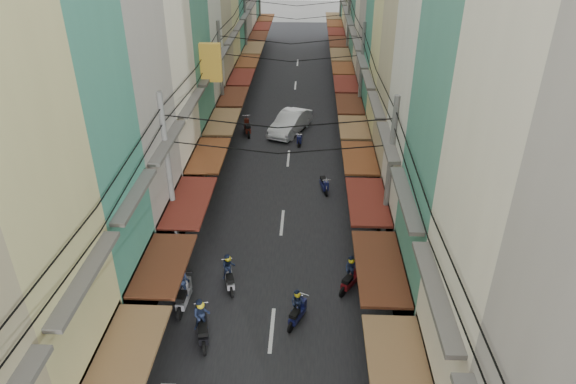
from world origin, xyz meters
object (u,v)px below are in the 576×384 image
(market_umbrella, at_px, (453,268))
(bicycle, at_px, (441,326))
(traffic_sign, at_px, (410,303))
(white_car, at_px, (290,132))

(market_umbrella, bearing_deg, bicycle, -110.31)
(market_umbrella, bearing_deg, traffic_sign, -137.20)
(white_car, distance_m, bicycle, 21.21)
(white_car, xyz_separation_m, bicycle, (6.91, -20.05, 0.00))
(white_car, bearing_deg, traffic_sign, -53.81)
(bicycle, relative_size, traffic_sign, 0.65)
(traffic_sign, bearing_deg, white_car, 104.20)
(white_car, distance_m, traffic_sign, 21.68)
(market_umbrella, height_order, traffic_sign, traffic_sign)
(white_car, relative_size, traffic_sign, 2.04)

